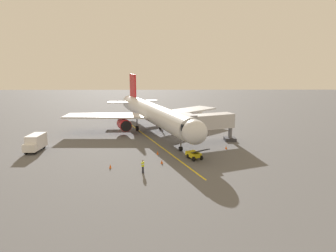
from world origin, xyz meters
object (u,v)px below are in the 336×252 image
at_px(ground_crew_marshaller, 143,166).
at_px(safety_cone_wing_port, 110,166).
at_px(box_truck_near_nose, 196,114).
at_px(jet_bridge, 203,123).
at_px(box_truck_starboard_side, 204,120).
at_px(box_truck_portside, 35,143).
at_px(belt_loader_rear_apron, 194,154).
at_px(airplane, 153,113).
at_px(safety_cone_nose_left, 158,153).
at_px(safety_cone_nose_right, 162,162).
at_px(safety_cone_wing_starboard, 226,147).

relative_size(ground_crew_marshaller, safety_cone_wing_port, 3.11).
bearing_deg(box_truck_near_nose, jet_bridge, 86.80).
bearing_deg(ground_crew_marshaller, box_truck_starboard_side, -112.20).
height_order(jet_bridge, box_truck_portside, jet_bridge).
height_order(jet_bridge, belt_loader_rear_apron, jet_bridge).
xyz_separation_m(airplane, safety_cone_nose_left, (-1.30, 14.72, -3.73)).
relative_size(ground_crew_marshaller, box_truck_near_nose, 0.37).
height_order(ground_crew_marshaller, safety_cone_nose_left, ground_crew_marshaller).
bearing_deg(airplane, ground_crew_marshaller, 89.05).
bearing_deg(safety_cone_nose_right, airplane, -84.00).
height_order(safety_cone_wing_port, safety_cone_wing_starboard, same).
distance_m(ground_crew_marshaller, box_truck_portside, 20.41).
distance_m(ground_crew_marshaller, safety_cone_nose_left, 7.94).
bearing_deg(box_truck_starboard_side, safety_cone_wing_port, 58.97).
relative_size(box_truck_near_nose, box_truck_portside, 1.01).
relative_size(airplane, safety_cone_nose_left, 70.48).
distance_m(box_truck_near_nose, safety_cone_nose_left, 31.69).
height_order(ground_crew_marshaller, safety_cone_wing_starboard, ground_crew_marshaller).
height_order(belt_loader_rear_apron, safety_cone_nose_left, belt_loader_rear_apron).
bearing_deg(safety_cone_wing_port, safety_cone_nose_left, -135.98).
xyz_separation_m(jet_bridge, box_truck_portside, (27.35, 4.08, -2.38)).
bearing_deg(box_truck_starboard_side, safety_cone_wing_starboard, 93.57).
height_order(airplane, safety_cone_wing_starboard, airplane).
relative_size(ground_crew_marshaller, safety_cone_nose_left, 3.11).
bearing_deg(safety_cone_nose_right, safety_cone_nose_left, -80.69).
relative_size(belt_loader_rear_apron, safety_cone_wing_port, 8.44).
relative_size(box_truck_portside, safety_cone_nose_right, 8.44).
xyz_separation_m(ground_crew_marshaller, box_truck_starboard_side, (-11.72, -28.72, 0.50)).
distance_m(box_truck_portside, safety_cone_nose_left, 19.72).
height_order(belt_loader_rear_apron, safety_cone_wing_port, belt_loader_rear_apron).
xyz_separation_m(airplane, box_truck_near_nose, (-10.43, -15.60, -2.62)).
height_order(ground_crew_marshaller, box_truck_near_nose, box_truck_near_nose).
xyz_separation_m(box_truck_portside, safety_cone_nose_left, (-19.58, 2.05, -1.11)).
distance_m(airplane, jet_bridge, 12.50).
bearing_deg(safety_cone_wing_starboard, belt_loader_rear_apron, 41.25).
bearing_deg(box_truck_starboard_side, ground_crew_marshaller, 67.80).
distance_m(ground_crew_marshaller, safety_cone_wing_starboard, 16.64).
bearing_deg(box_truck_portside, box_truck_near_nose, -135.43).
bearing_deg(ground_crew_marshaller, safety_cone_wing_port, -21.83).
distance_m(box_truck_portside, safety_cone_nose_right, 21.23).
xyz_separation_m(jet_bridge, box_truck_starboard_side, (-2.27, -14.85, -2.38)).
height_order(box_truck_near_nose, box_truck_portside, same).
xyz_separation_m(ground_crew_marshaller, safety_cone_nose_right, (-2.36, -3.55, -0.61)).
relative_size(box_truck_near_nose, safety_cone_nose_right, 8.49).
relative_size(box_truck_portside, safety_cone_nose_left, 8.44).
distance_m(safety_cone_nose_right, safety_cone_wing_starboard, 12.62).
bearing_deg(box_truck_starboard_side, box_truck_portside, 32.58).
xyz_separation_m(box_truck_starboard_side, safety_cone_nose_left, (10.05, 20.98, -1.11)).
bearing_deg(box_truck_portside, airplane, -145.27).
bearing_deg(box_truck_near_nose, belt_loader_rear_apron, 83.56).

